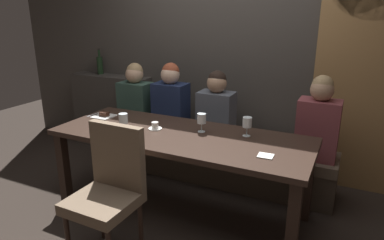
# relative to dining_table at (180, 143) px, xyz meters

# --- Properties ---
(ground) EXTENTS (9.00, 9.00, 0.00)m
(ground) POSITION_rel_dining_table_xyz_m (0.00, 0.00, -0.65)
(ground) COLOR black
(back_wall_tiled) EXTENTS (6.00, 0.12, 3.00)m
(back_wall_tiled) POSITION_rel_dining_table_xyz_m (0.00, 1.22, 0.85)
(back_wall_tiled) COLOR #423D38
(back_wall_tiled) RESTS_ON ground
(arched_door) EXTENTS (0.90, 0.05, 2.55)m
(arched_door) POSITION_rel_dining_table_xyz_m (1.35, 1.15, 0.71)
(arched_door) COLOR olive
(arched_door) RESTS_ON ground
(back_counter) EXTENTS (1.10, 0.28, 0.95)m
(back_counter) POSITION_rel_dining_table_xyz_m (-1.55, 1.04, -0.18)
(back_counter) COLOR #38342F
(back_counter) RESTS_ON ground
(dining_table) EXTENTS (2.20, 0.84, 0.74)m
(dining_table) POSITION_rel_dining_table_xyz_m (0.00, 0.00, 0.00)
(dining_table) COLOR black
(dining_table) RESTS_ON ground
(banquette_bench) EXTENTS (2.50, 0.44, 0.45)m
(banquette_bench) POSITION_rel_dining_table_xyz_m (0.00, 0.70, -0.42)
(banquette_bench) COLOR #40352A
(banquette_bench) RESTS_ON ground
(chair_near_side) EXTENTS (0.45, 0.45, 0.98)m
(chair_near_side) POSITION_rel_dining_table_xyz_m (-0.19, -0.72, -0.09)
(chair_near_side) COLOR #302119
(chair_near_side) RESTS_ON ground
(diner_redhead) EXTENTS (0.36, 0.24, 0.74)m
(diner_redhead) POSITION_rel_dining_table_xyz_m (-0.95, 0.72, 0.15)
(diner_redhead) COLOR #2D473D
(diner_redhead) RESTS_ON banquette_bench
(diner_bearded) EXTENTS (0.36, 0.24, 0.77)m
(diner_bearded) POSITION_rel_dining_table_xyz_m (-0.49, 0.71, 0.16)
(diner_bearded) COLOR #192342
(diner_bearded) RESTS_ON banquette_bench
(diner_far_end) EXTENTS (0.36, 0.24, 0.72)m
(diner_far_end) POSITION_rel_dining_table_xyz_m (0.04, 0.72, 0.14)
(diner_far_end) COLOR #4C515B
(diner_far_end) RESTS_ON banquette_bench
(diner_near_end) EXTENTS (0.36, 0.24, 0.76)m
(diner_near_end) POSITION_rel_dining_table_xyz_m (1.03, 0.67, 0.16)
(diner_near_end) COLOR brown
(diner_near_end) RESTS_ON banquette_bench
(wine_bottle_dark_red) EXTENTS (0.08, 0.08, 0.33)m
(wine_bottle_dark_red) POSITION_rel_dining_table_xyz_m (-1.73, 1.07, 0.42)
(wine_bottle_dark_red) COLOR black
(wine_bottle_dark_red) RESTS_ON back_counter
(wine_glass_far_left) EXTENTS (0.08, 0.08, 0.16)m
(wine_glass_far_left) POSITION_rel_dining_table_xyz_m (0.14, 0.12, 0.20)
(wine_glass_far_left) COLOR silver
(wine_glass_far_left) RESTS_ON dining_table
(wine_glass_center_back) EXTENTS (0.08, 0.08, 0.16)m
(wine_glass_center_back) POSITION_rel_dining_table_xyz_m (-0.46, -0.17, 0.20)
(wine_glass_center_back) COLOR silver
(wine_glass_center_back) RESTS_ON dining_table
(wine_glass_far_right) EXTENTS (0.08, 0.08, 0.16)m
(wine_glass_far_right) POSITION_rel_dining_table_xyz_m (0.52, 0.19, 0.20)
(wine_glass_far_right) COLOR silver
(wine_glass_far_right) RESTS_ON dining_table
(espresso_cup) EXTENTS (0.12, 0.12, 0.06)m
(espresso_cup) POSITION_rel_dining_table_xyz_m (-0.26, 0.01, 0.11)
(espresso_cup) COLOR white
(espresso_cup) RESTS_ON dining_table
(dessert_plate) EXTENTS (0.19, 0.19, 0.05)m
(dessert_plate) POSITION_rel_dining_table_xyz_m (-0.90, 0.11, 0.10)
(dessert_plate) COLOR white
(dessert_plate) RESTS_ON dining_table
(fork_on_table) EXTENTS (0.03, 0.17, 0.01)m
(fork_on_table) POSITION_rel_dining_table_xyz_m (-1.05, 0.12, 0.09)
(fork_on_table) COLOR silver
(fork_on_table) RESTS_ON dining_table
(folded_napkin) EXTENTS (0.11, 0.10, 0.01)m
(folded_napkin) POSITION_rel_dining_table_xyz_m (0.77, -0.16, 0.09)
(folded_napkin) COLOR silver
(folded_napkin) RESTS_ON dining_table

